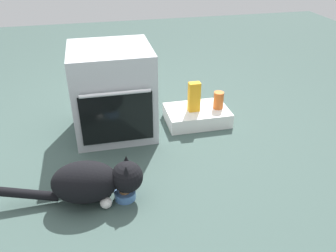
{
  "coord_description": "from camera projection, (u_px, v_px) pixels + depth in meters",
  "views": [
    {
      "loc": [
        -0.09,
        -1.97,
        1.4
      ],
      "look_at": [
        0.34,
        -0.05,
        0.25
      ],
      "focal_mm": 36.77,
      "sensor_mm": 36.0,
      "label": 1
    }
  ],
  "objects": [
    {
      "name": "food_bowl",
      "position": [
        125.0,
        194.0,
        2.03
      ],
      "size": [
        0.13,
        0.13,
        0.08
      ],
      "color": "#4C7AB7",
      "rests_on": "ground"
    },
    {
      "name": "sauce_jar",
      "position": [
        218.0,
        100.0,
        2.76
      ],
      "size": [
        0.08,
        0.08,
        0.14
      ],
      "primitive_type": "cylinder",
      "color": "#D16023",
      "rests_on": "pantry_cabinet"
    },
    {
      "name": "oven",
      "position": [
        113.0,
        91.0,
        2.56
      ],
      "size": [
        0.58,
        0.6,
        0.67
      ],
      "color": "#B7BABF",
      "rests_on": "ground"
    },
    {
      "name": "juice_carton",
      "position": [
        194.0,
        97.0,
        2.7
      ],
      "size": [
        0.09,
        0.06,
        0.24
      ],
      "primitive_type": "cube",
      "color": "orange",
      "rests_on": "pantry_cabinet"
    },
    {
      "name": "ground",
      "position": [
        119.0,
        159.0,
        2.38
      ],
      "size": [
        8.0,
        8.0,
        0.0
      ],
      "primitive_type": "plane",
      "color": "#384C47"
    },
    {
      "name": "cat",
      "position": [
        93.0,
        181.0,
        1.96
      ],
      "size": [
        0.81,
        0.29,
        0.27
      ],
      "rotation": [
        0.0,
        0.0,
        -0.12
      ],
      "color": "black",
      "rests_on": "ground"
    },
    {
      "name": "pantry_cabinet",
      "position": [
        197.0,
        115.0,
        2.81
      ],
      "size": [
        0.5,
        0.34,
        0.12
      ],
      "primitive_type": "cube",
      "color": "white",
      "rests_on": "ground"
    }
  ]
}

